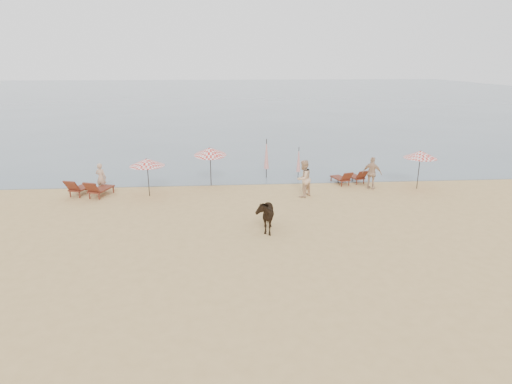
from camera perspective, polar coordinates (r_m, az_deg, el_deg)
ground at (r=15.31m, az=1.43°, el=-9.48°), size 120.00×120.00×0.00m
sea at (r=93.87m, az=-3.54°, el=12.92°), size 160.00×140.00×0.06m
lounger_cluster_left at (r=24.08m, az=-21.40°, el=0.52°), size 2.32×2.28×0.66m
lounger_cluster_right at (r=25.35m, az=12.36°, el=1.98°), size 1.98×1.94×0.57m
umbrella_open_left_a at (r=22.80m, az=-14.33°, el=3.87°), size 1.79×1.79×2.04m
umbrella_open_left_b at (r=24.14m, az=-6.14°, el=5.42°), size 1.81×1.84×2.30m
umbrella_open_right at (r=25.08m, az=21.09°, el=4.69°), size 1.77×1.77×2.16m
umbrella_closed_left at (r=25.74m, az=1.40°, el=5.08°), size 0.29×0.29×2.40m
umbrella_closed_right at (r=25.58m, az=5.70°, el=4.31°), size 0.24×0.24×1.97m
cow at (r=17.82m, az=1.13°, el=-2.96°), size 0.88×1.78×1.47m
beachgoer_left at (r=24.61m, az=-19.96°, el=1.83°), size 0.67×0.54×1.59m
beachgoer_right_a at (r=22.37m, az=6.35°, el=1.80°), size 1.20×1.19×1.96m
beachgoer_right_b at (r=24.47m, az=15.21°, el=2.45°), size 1.13×0.94×1.81m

